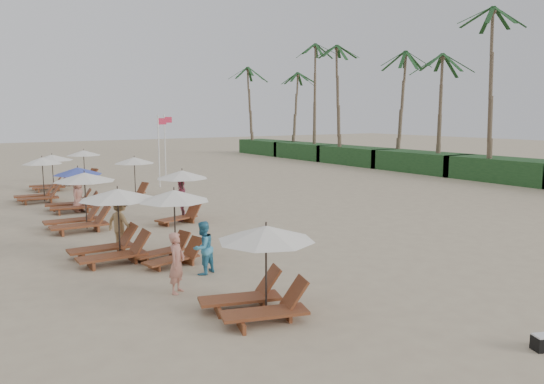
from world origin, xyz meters
TOP-DOWN VIEW (x-y plane):
  - ground at (0.00, 0.00)m, footprint 160.00×160.00m
  - shrub_hedge at (22.00, 14.50)m, footprint 3.20×53.00m
  - palm_row at (21.91, 15.40)m, footprint 7.00×52.00m
  - lounger_station_0 at (-5.14, -4.28)m, footprint 2.63×2.36m
  - lounger_station_1 at (-5.12, 0.94)m, footprint 2.46×2.23m
  - lounger_station_2 at (-6.56, 2.23)m, footprint 2.77×2.43m
  - lounger_station_3 at (-6.32, 7.41)m, footprint 2.85×2.44m
  - lounger_station_4 at (-5.52, 11.82)m, footprint 2.72×2.30m
  - lounger_station_5 at (-6.42, 15.65)m, footprint 2.53×2.04m
  - lounger_station_6 at (-5.06, 19.83)m, footprint 2.64×2.46m
  - inland_station_0 at (-2.35, 6.47)m, footprint 2.64×2.24m
  - inland_station_1 at (-1.72, 14.39)m, footprint 2.57×2.24m
  - inland_station_2 at (-2.75, 21.76)m, footprint 2.90×2.32m
  - beachgoer_near at (-6.08, -1.84)m, footprint 0.69×0.68m
  - beachgoer_mid_a at (-4.80, -0.73)m, footprint 0.93×0.85m
  - beachgoer_mid_b at (-5.88, 3.45)m, footprint 1.12×1.35m
  - beachgoer_far_a at (-2.13, 6.82)m, footprint 0.83×1.16m
  - beachgoer_far_b at (-5.40, 11.52)m, footprint 0.86×0.89m
  - flag_pole_near at (1.08, 17.47)m, footprint 0.60×0.08m
  - flag_pole_far at (2.60, 20.18)m, footprint 0.60×0.08m

SIDE VIEW (x-z plane):
  - ground at x=0.00m, z-range 0.00..0.00m
  - beachgoer_far_b at x=-5.40m, z-range 0.00..1.54m
  - beachgoer_mid_a at x=-4.80m, z-range 0.00..1.56m
  - shrub_hedge at x=22.00m, z-range 0.00..1.60m
  - beachgoer_near at x=-6.08m, z-range 0.00..1.60m
  - beachgoer_mid_b at x=-5.88m, z-range 0.00..1.81m
  - beachgoer_far_a at x=-2.13m, z-range 0.00..1.83m
  - lounger_station_4 at x=-5.52m, z-range -0.02..2.06m
  - lounger_station_5 at x=-6.42m, z-range -0.12..2.23m
  - lounger_station_0 at x=-5.14m, z-range 0.02..2.10m
  - lounger_station_3 at x=-6.32m, z-range -0.04..2.25m
  - lounger_station_2 at x=-6.56m, z-range -0.01..2.26m
  - lounger_station_6 at x=-5.06m, z-range 0.12..2.29m
  - lounger_station_1 at x=-5.12m, z-range 0.09..2.37m
  - inland_station_2 at x=-2.75m, z-range 0.16..2.39m
  - inland_station_0 at x=-2.35m, z-range 0.32..2.54m
  - inland_station_1 at x=-1.72m, z-range 0.36..2.59m
  - flag_pole_near at x=1.08m, z-range 0.25..4.80m
  - flag_pole_far at x=2.60m, z-range 0.25..4.86m
  - palm_row at x=21.91m, z-range 3.76..16.06m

